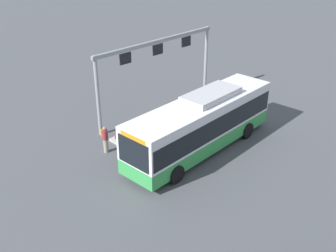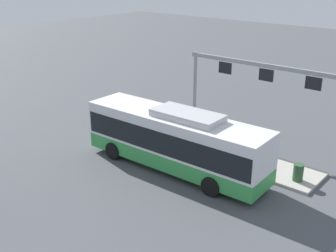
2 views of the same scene
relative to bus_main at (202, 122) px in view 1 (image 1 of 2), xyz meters
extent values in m
plane|color=#4C4F54|center=(0.01, 0.00, -1.81)|extent=(120.00, 120.00, 0.00)
cube|color=#B2ADA3|center=(-1.78, -3.30, -1.73)|extent=(10.00, 2.80, 0.16)
cube|color=green|center=(0.01, 0.00, -1.04)|extent=(10.74, 2.86, 0.85)
cube|color=white|center=(0.01, 0.00, 0.34)|extent=(10.74, 2.86, 1.90)
cube|color=black|center=(0.01, 0.00, 0.14)|extent=(10.53, 2.89, 1.20)
cube|color=black|center=(5.35, 0.18, 0.24)|extent=(0.11, 2.13, 1.50)
cube|color=#B7B7BC|center=(-0.79, -0.03, 1.47)|extent=(3.79, 1.88, 0.36)
cube|color=orange|center=(5.28, 0.18, 1.09)|extent=(0.18, 1.75, 0.28)
cylinder|color=black|center=(3.49, 1.32, -1.31)|extent=(1.01, 0.33, 1.00)
cylinder|color=black|center=(3.58, -1.08, -1.31)|extent=(1.01, 0.33, 1.00)
cylinder|color=black|center=(-3.16, 1.09, -1.31)|extent=(1.01, 0.33, 1.00)
cylinder|color=black|center=(-3.08, -1.31, -1.31)|extent=(1.01, 0.33, 1.00)
cylinder|color=#476B4C|center=(3.64, -2.91, -1.39)|extent=(0.35, 0.35, 0.85)
cylinder|color=#334C8C|center=(3.64, -2.91, -0.66)|extent=(0.42, 0.42, 0.60)
sphere|color=tan|center=(3.64, -2.91, -0.25)|extent=(0.22, 0.22, 0.22)
cube|color=maroon|center=(3.71, -3.16, -0.63)|extent=(0.32, 0.25, 0.40)
cylinder|color=gray|center=(4.16, -3.74, -1.39)|extent=(0.33, 0.33, 0.85)
cylinder|color=maroon|center=(4.16, -3.74, -0.66)|extent=(0.40, 0.40, 0.60)
sphere|color=#9E755B|center=(4.16, -3.74, -0.25)|extent=(0.22, 0.22, 0.22)
cube|color=#BF7F1E|center=(4.10, -4.00, -0.63)|extent=(0.31, 0.23, 0.40)
cylinder|color=gray|center=(-7.22, -5.78, 0.79)|extent=(0.24, 0.24, 5.20)
cylinder|color=gray|center=(3.03, -5.78, 0.79)|extent=(0.24, 0.24, 5.20)
cube|color=gray|center=(-2.10, -5.78, 3.24)|extent=(10.65, 0.20, 0.24)
cube|color=black|center=(-4.91, -5.78, 2.69)|extent=(0.90, 0.08, 0.70)
cube|color=black|center=(-2.10, -5.78, 2.69)|extent=(0.90, 0.08, 0.70)
cube|color=black|center=(0.72, -5.78, 2.69)|extent=(0.90, 0.08, 0.70)
cylinder|color=#2D5133|center=(-5.84, -2.80, -1.20)|extent=(0.52, 0.52, 0.90)
camera|label=1|loc=(16.10, 13.23, 10.30)|focal=42.93mm
camera|label=2|loc=(-12.96, 15.84, 8.60)|focal=44.38mm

